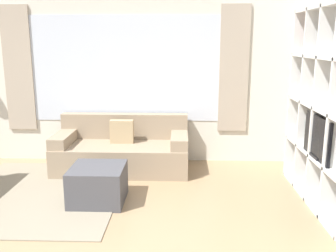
# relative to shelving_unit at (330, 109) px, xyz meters

# --- Properties ---
(wall_back) EXTENTS (6.59, 0.11, 2.70)m
(wall_back) POSITION_rel_shelving_unit_xyz_m (-2.54, 1.55, 0.24)
(wall_back) COLOR silver
(wall_back) RESTS_ON ground_plane
(area_rug) EXTENTS (2.00, 2.29, 0.01)m
(area_rug) POSITION_rel_shelving_unit_xyz_m (-3.45, 0.11, -1.11)
(area_rug) COLOR gray
(area_rug) RESTS_ON ground_plane
(shelving_unit) EXTENTS (0.36, 1.86, 2.26)m
(shelving_unit) POSITION_rel_shelving_unit_xyz_m (0.00, 0.00, 0.00)
(shelving_unit) COLOR #232328
(shelving_unit) RESTS_ON ground_plane
(couch_main) EXTENTS (1.93, 0.88, 0.78)m
(couch_main) POSITION_rel_shelving_unit_xyz_m (-2.55, 1.07, -0.83)
(couch_main) COLOR gray
(couch_main) RESTS_ON ground_plane
(ottoman) EXTENTS (0.62, 0.63, 0.43)m
(ottoman) POSITION_rel_shelving_unit_xyz_m (-2.66, -0.10, -0.90)
(ottoman) COLOR #47474C
(ottoman) RESTS_ON ground_plane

